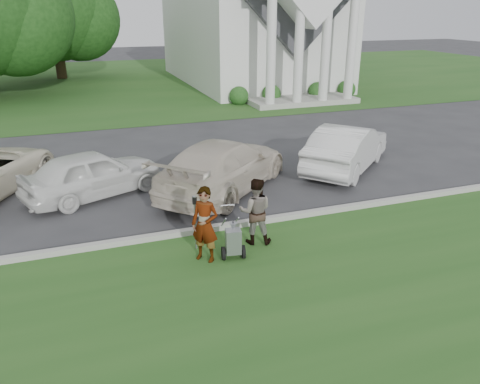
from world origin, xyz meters
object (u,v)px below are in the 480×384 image
tree_back (53,13)px  striping_cart (233,242)px  parking_meter_near (195,216)px  car_c (223,166)px  person_left (205,225)px  car_d (347,148)px  car_b (93,174)px  person_right (255,212)px

tree_back → striping_cart: bearing=-83.5°
parking_meter_near → car_c: (1.72, 3.33, -0.05)m
person_left → car_d: 7.53m
car_b → person_left: bearing=-179.3°
striping_cart → car_b: car_b is taller
person_left → car_b: 5.11m
tree_back → car_c: bearing=-80.3°
person_right → person_left: bearing=37.0°
parking_meter_near → car_d: 7.28m
tree_back → parking_meter_near: 30.57m
person_right → car_b: size_ratio=0.39×
person_left → parking_meter_near: size_ratio=1.29×
parking_meter_near → striping_cart: bearing=-46.9°
person_right → car_c: size_ratio=0.30×
striping_cart → car_c: size_ratio=0.20×
parking_meter_near → car_b: size_ratio=0.32×
parking_meter_near → car_b: 4.57m
striping_cart → parking_meter_near: parking_meter_near is taller
person_right → car_c: person_right is taller
parking_meter_near → car_b: bearing=115.4°
car_d → car_c: bearing=55.0°
car_b → car_d: 8.18m
parking_meter_near → car_c: bearing=62.7°
parking_meter_near → tree_back: bearing=95.4°
person_left → tree_back: bearing=137.9°
car_d → striping_cart: bearing=88.0°
person_left → car_c: bearing=109.5°
person_left → striping_cart: bearing=29.1°
car_c → car_b: bearing=34.0°
car_b → tree_back: bearing=-20.8°
striping_cart → tree_back: bearing=106.3°
tree_back → person_left: tree_back is taller
striping_cart → car_b: size_ratio=0.26×
person_left → car_c: person_left is taller
person_right → parking_meter_near: size_ratio=1.22×
striping_cart → person_right: 0.98m
person_left → car_c: (1.65, 3.89, -0.07)m
striping_cart → car_c: car_c is taller
person_right → car_c: (0.35, 3.49, -0.02)m
tree_back → car_c: 27.53m
striping_cart → car_d: size_ratio=0.23×
striping_cart → car_d: car_d is taller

